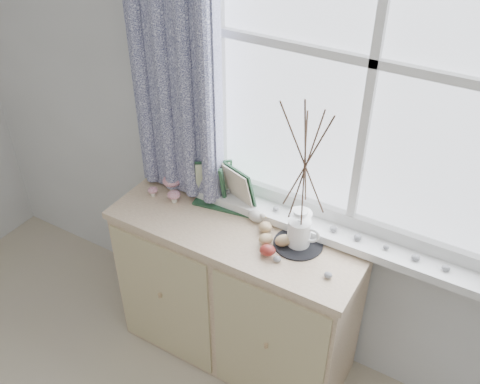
{
  "coord_description": "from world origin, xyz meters",
  "views": [
    {
      "loc": [
        0.81,
        0.17,
        2.4
      ],
      "look_at": [
        -0.1,
        1.7,
        1.1
      ],
      "focal_mm": 40.0,
      "sensor_mm": 36.0,
      "label": 1
    }
  ],
  "objects": [
    {
      "name": "twig_pitcher",
      "position": [
        0.14,
        1.8,
        1.28
      ],
      "size": [
        0.33,
        0.33,
        0.76
      ],
      "rotation": [
        0.0,
        0.0,
        0.27
      ],
      "color": "white",
      "rests_on": "crocheted_doily"
    },
    {
      "name": "sideboard_pebbles",
      "position": [
        0.2,
        1.71,
        0.86
      ],
      "size": [
        0.25,
        0.19,
        0.02
      ],
      "color": "#939396",
      "rests_on": "sideboard"
    },
    {
      "name": "songbird_figurine",
      "position": [
        -0.1,
        1.84,
        0.88
      ],
      "size": [
        0.12,
        0.07,
        0.06
      ],
      "primitive_type": null,
      "rotation": [
        0.0,
        0.0,
        -0.1
      ],
      "color": "silver",
      "rests_on": "sideboard"
    },
    {
      "name": "toadstool_cluster",
      "position": [
        -0.56,
        1.82,
        0.9
      ],
      "size": [
        0.18,
        0.15,
        0.09
      ],
      "color": "silver",
      "rests_on": "sideboard"
    },
    {
      "name": "sideboard",
      "position": [
        -0.15,
        1.75,
        0.43
      ],
      "size": [
        1.2,
        0.45,
        0.85
      ],
      "color": "beige",
      "rests_on": "ground"
    },
    {
      "name": "crocheted_doily",
      "position": [
        0.14,
        1.8,
        0.85
      ],
      "size": [
        0.22,
        0.22,
        0.01
      ],
      "primitive_type": "cylinder",
      "color": "black",
      "rests_on": "sideboard"
    },
    {
      "name": "wooden_eggs",
      "position": [
        0.03,
        1.74,
        0.88
      ],
      "size": [
        0.17,
        0.18,
        0.07
      ],
      "color": "#A27B5A",
      "rests_on": "sideboard"
    },
    {
      "name": "botanical_book",
      "position": [
        -0.28,
        1.84,
        0.97
      ],
      "size": [
        0.37,
        0.19,
        0.24
      ],
      "primitive_type": null,
      "rotation": [
        0.0,
        0.0,
        0.17
      ],
      "color": "#20432B",
      "rests_on": "sideboard"
    }
  ]
}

